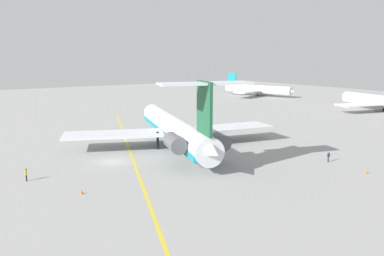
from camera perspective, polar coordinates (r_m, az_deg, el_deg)
ground at (r=63.01m, az=-11.81°, el=-4.96°), size 319.78×319.78×0.00m
main_jetliner at (r=70.29m, az=-2.43°, el=-0.11°), size 44.76×40.12×13.28m
airliner_far_left at (r=167.22m, az=9.97°, el=5.66°), size 31.21×31.32×9.58m
airliner_mid_left at (r=132.54m, az=26.38°, el=3.54°), size 33.53×33.41×10.07m
ground_crew_near_nose at (r=56.80m, az=-23.46°, el=-6.17°), size 0.36×0.31×1.76m
ground_crew_near_tail at (r=65.18m, az=19.65°, el=-3.89°), size 0.26×0.38×1.65m
safety_cone_nose at (r=49.55m, az=-16.12°, el=-9.12°), size 0.40×0.40×0.55m
safety_cone_wingtip at (r=60.93m, az=24.50°, el=-5.97°), size 0.40×0.40×0.55m
taxiway_centreline at (r=68.32m, az=-9.14°, el=-3.65°), size 87.71×30.62×0.01m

